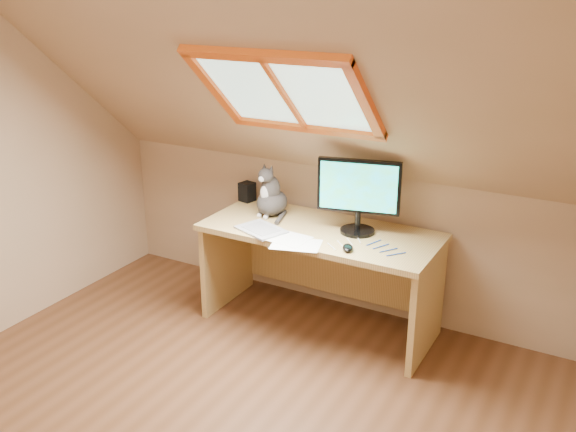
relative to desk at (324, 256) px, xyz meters
The scene contains 9 objects.
room_shell 1.81m from the desk, 92.48° to the right, with size 3.52×3.52×2.41m.
desk is the anchor object (origin of this frame).
monitor 0.54m from the desk, ahead, with size 0.52×0.22×0.48m.
cat 0.54m from the desk, behind, with size 0.25×0.28×0.37m.
desk_speaker 0.79m from the desk, 165.66° to the left, with size 0.10×0.10×0.14m, color black.
graphics_tablet 0.48m from the desk, 140.00° to the right, with size 0.31×0.22×0.01m, color #B2B2B7.
mouse 0.48m from the desk, 45.30° to the right, with size 0.06×0.11×0.03m, color black.
papers 0.40m from the desk, 102.29° to the right, with size 0.33×0.27×0.00m.
cables 0.48m from the desk, 25.77° to the right, with size 0.51×0.26×0.01m.
Camera 1 is at (1.75, -2.09, 2.22)m, focal length 40.00 mm.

